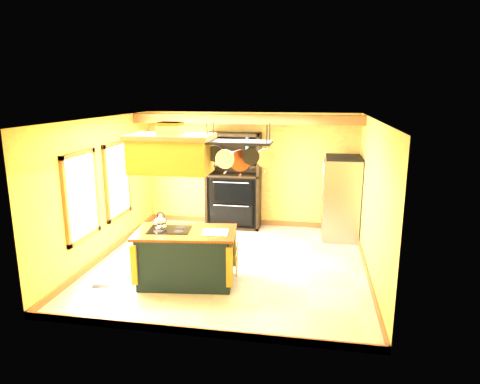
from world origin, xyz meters
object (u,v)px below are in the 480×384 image
(range_hood, at_px, (171,152))
(refrigerator, at_px, (341,200))
(pot_rack, at_px, (239,149))
(kitchen_island, at_px, (186,257))
(hutch, at_px, (234,191))

(range_hood, height_order, refrigerator, range_hood)
(refrigerator, bearing_deg, pot_rack, -122.22)
(range_hood, relative_size, pot_rack, 1.23)
(pot_rack, height_order, refrigerator, pot_rack)
(kitchen_island, bearing_deg, hutch, 79.46)
(kitchen_island, relative_size, hutch, 0.78)
(kitchen_island, height_order, refrigerator, refrigerator)
(kitchen_island, height_order, range_hood, range_hood)
(pot_rack, relative_size, refrigerator, 0.61)
(pot_rack, bearing_deg, range_hood, -179.40)
(range_hood, height_order, hutch, range_hood)
(kitchen_island, height_order, pot_rack, pot_rack)
(kitchen_island, relative_size, range_hood, 1.31)
(kitchen_island, xyz_separation_m, refrigerator, (2.67, 2.81, 0.39))
(pot_rack, bearing_deg, kitchen_island, -179.31)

